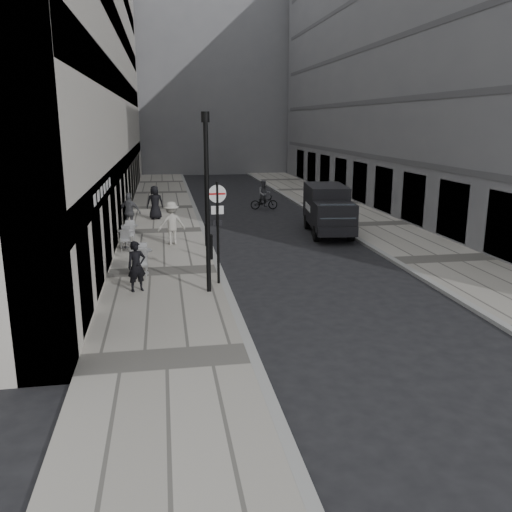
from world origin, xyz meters
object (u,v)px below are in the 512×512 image
Objects in this scene: lamppost at (207,195)px; panel_van at (328,207)px; cyclist at (264,198)px; walking_man at (137,266)px; sign_post at (218,219)px.

panel_van is at bearing 52.91° from lamppost.
cyclist is (-1.68, 8.14, -0.60)m from panel_van.
walking_man is at bearing 169.21° from lamppost.
sign_post reaches higher than panel_van.
cyclist is (4.54, 16.05, -1.59)m from sign_post.
walking_man is 17.98m from cyclist.
lamppost is at bearing -104.53° from cyclist.
sign_post is 0.66× the size of panel_van.
lamppost is 17.79m from cyclist.
sign_post is at bearing -104.03° from cyclist.
walking_man is at bearing -171.94° from sign_post.
cyclist is at bearing 73.69° from lamppost.
lamppost is at bearing -32.47° from walking_man.
lamppost reaches higher than sign_post.
lamppost is 3.03× the size of cyclist.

